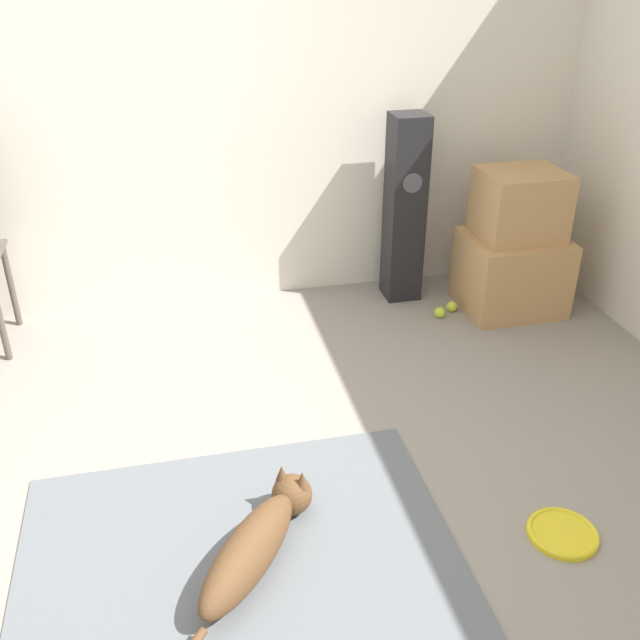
{
  "coord_description": "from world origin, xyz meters",
  "views": [
    {
      "loc": [
        -0.01,
        -2.07,
        2.05
      ],
      "look_at": [
        0.65,
        0.81,
        0.45
      ],
      "focal_mm": 40.0,
      "sensor_mm": 36.0,
      "label": 1
    }
  ],
  "objects_px": {
    "frisbee": "(563,533)",
    "tennis_ball_near_speaker": "(452,307)",
    "floor_speaker": "(405,210)",
    "dog": "(257,542)",
    "cardboard_box_lower": "(511,273)",
    "tennis_ball_by_boxes": "(440,312)",
    "cardboard_box_upper": "(520,204)"
  },
  "relations": [
    {
      "from": "frisbee",
      "to": "tennis_ball_near_speaker",
      "type": "distance_m",
      "value": 1.88
    },
    {
      "from": "frisbee",
      "to": "floor_speaker",
      "type": "height_order",
      "value": "floor_speaker"
    },
    {
      "from": "floor_speaker",
      "to": "frisbee",
      "type": "bearing_deg",
      "value": -91.54
    },
    {
      "from": "dog",
      "to": "tennis_ball_near_speaker",
      "type": "distance_m",
      "value": 2.27
    },
    {
      "from": "frisbee",
      "to": "cardboard_box_lower",
      "type": "xyz_separation_m",
      "value": [
        0.66,
        1.83,
        0.22
      ]
    },
    {
      "from": "dog",
      "to": "floor_speaker",
      "type": "height_order",
      "value": "floor_speaker"
    },
    {
      "from": "tennis_ball_by_boxes",
      "to": "frisbee",
      "type": "bearing_deg",
      "value": -96.21
    },
    {
      "from": "cardboard_box_upper",
      "to": "tennis_ball_near_speaker",
      "type": "height_order",
      "value": "cardboard_box_upper"
    },
    {
      "from": "dog",
      "to": "cardboard_box_lower",
      "type": "distance_m",
      "value": 2.5
    },
    {
      "from": "cardboard_box_upper",
      "to": "tennis_ball_by_boxes",
      "type": "height_order",
      "value": "cardboard_box_upper"
    },
    {
      "from": "floor_speaker",
      "to": "cardboard_box_upper",
      "type": "bearing_deg",
      "value": -25.79
    },
    {
      "from": "cardboard_box_upper",
      "to": "tennis_ball_by_boxes",
      "type": "bearing_deg",
      "value": -172.79
    },
    {
      "from": "frisbee",
      "to": "dog",
      "type": "bearing_deg",
      "value": 173.86
    },
    {
      "from": "cardboard_box_lower",
      "to": "tennis_ball_near_speaker",
      "type": "bearing_deg",
      "value": 177.16
    },
    {
      "from": "dog",
      "to": "cardboard_box_upper",
      "type": "bearing_deg",
      "value": 43.3
    },
    {
      "from": "tennis_ball_near_speaker",
      "to": "cardboard_box_lower",
      "type": "bearing_deg",
      "value": -2.84
    },
    {
      "from": "frisbee",
      "to": "floor_speaker",
      "type": "bearing_deg",
      "value": 88.46
    },
    {
      "from": "cardboard_box_lower",
      "to": "cardboard_box_upper",
      "type": "distance_m",
      "value": 0.43
    },
    {
      "from": "cardboard_box_upper",
      "to": "tennis_ball_near_speaker",
      "type": "xyz_separation_m",
      "value": [
        -0.37,
        -0.0,
        -0.63
      ]
    },
    {
      "from": "tennis_ball_by_boxes",
      "to": "tennis_ball_near_speaker",
      "type": "bearing_deg",
      "value": 29.8
    },
    {
      "from": "cardboard_box_upper",
      "to": "tennis_ball_by_boxes",
      "type": "xyz_separation_m",
      "value": [
        -0.47,
        -0.06,
        -0.63
      ]
    },
    {
      "from": "cardboard_box_lower",
      "to": "floor_speaker",
      "type": "height_order",
      "value": "floor_speaker"
    },
    {
      "from": "cardboard_box_lower",
      "to": "tennis_ball_by_boxes",
      "type": "xyz_separation_m",
      "value": [
        -0.46,
        -0.04,
        -0.2
      ]
    },
    {
      "from": "frisbee",
      "to": "cardboard_box_lower",
      "type": "bearing_deg",
      "value": 70.28
    },
    {
      "from": "dog",
      "to": "tennis_ball_by_boxes",
      "type": "bearing_deg",
      "value": 50.69
    },
    {
      "from": "frisbee",
      "to": "cardboard_box_lower",
      "type": "height_order",
      "value": "cardboard_box_lower"
    },
    {
      "from": "floor_speaker",
      "to": "tennis_ball_by_boxes",
      "type": "relative_size",
      "value": 17.46
    },
    {
      "from": "tennis_ball_by_boxes",
      "to": "dog",
      "type": "bearing_deg",
      "value": -129.31
    },
    {
      "from": "cardboard_box_lower",
      "to": "tennis_ball_by_boxes",
      "type": "bearing_deg",
      "value": -175.14
    },
    {
      "from": "dog",
      "to": "tennis_ball_by_boxes",
      "type": "relative_size",
      "value": 11.68
    },
    {
      "from": "dog",
      "to": "tennis_ball_by_boxes",
      "type": "distance_m",
      "value": 2.16
    },
    {
      "from": "frisbee",
      "to": "tennis_ball_by_boxes",
      "type": "distance_m",
      "value": 1.81
    }
  ]
}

